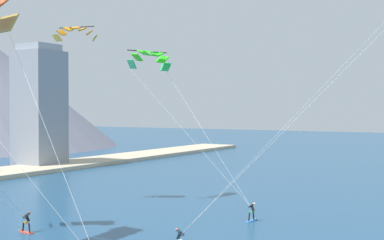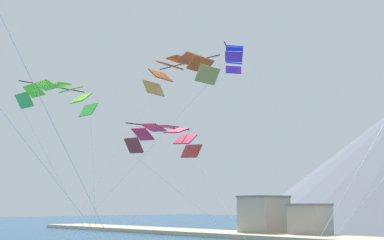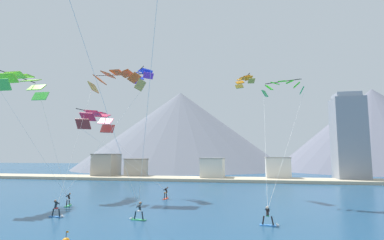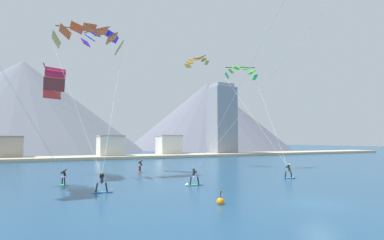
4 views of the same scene
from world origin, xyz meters
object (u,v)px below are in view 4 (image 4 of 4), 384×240
object	(u,v)px
parafoil_kite_distant_low_drift	(197,61)
kitesurfer_mid_center	(104,186)
parafoil_kite_mid_center	(89,35)
kitesurfer_near_trail	(290,173)
parafoil_kite_far_right	(54,80)
kitesurfer_far_left	(192,180)
parafoil_kite_distant_high_outer	(100,36)
race_marker_buoy	(221,202)
kitesurfer_far_right	(140,168)
kitesurfer_near_lead	(63,180)
parafoil_kite_near_trail	(242,72)

from	to	relation	value
parafoil_kite_distant_low_drift	kitesurfer_mid_center	bearing A→B (deg)	-133.75
parafoil_kite_mid_center	parafoil_kite_distant_low_drift	bearing A→B (deg)	20.06
kitesurfer_near_trail	kitesurfer_mid_center	xyz separation A→B (m)	(-21.01, -0.25, -0.01)
kitesurfer_near_trail	parafoil_kite_far_right	size ratio (longest dim) A/B	0.15
kitesurfer_far_left	parafoil_kite_distant_low_drift	bearing A→B (deg)	61.96
parafoil_kite_distant_high_outer	race_marker_buoy	xyz separation A→B (m)	(4.43, -26.18, -19.45)
kitesurfer_far_right	parafoil_kite_distant_low_drift	bearing A→B (deg)	23.54
parafoil_kite_mid_center	race_marker_buoy	bearing A→B (deg)	-72.67
kitesurfer_near_lead	race_marker_buoy	world-z (taller)	kitesurfer_near_lead
kitesurfer_near_lead	kitesurfer_mid_center	xyz separation A→B (m)	(2.89, -6.31, 0.09)
kitesurfer_far_left	race_marker_buoy	distance (m)	8.74
parafoil_kite_mid_center	parafoil_kite_far_right	bearing A→B (deg)	158.15
kitesurfer_far_left	kitesurfer_near_lead	bearing A→B (deg)	152.22
kitesurfer_near_trail	kitesurfer_mid_center	bearing A→B (deg)	-179.31
kitesurfer_far_left	parafoil_kite_distant_high_outer	distance (m)	26.77
kitesurfer_mid_center	race_marker_buoy	bearing A→B (deg)	-51.60
parafoil_kite_mid_center	parafoil_kite_far_right	xyz separation A→B (m)	(-3.80, 1.52, -5.77)
parafoil_kite_distant_high_outer	kitesurfer_far_left	bearing A→B (deg)	-70.06
kitesurfer_mid_center	parafoil_kite_near_trail	distance (m)	31.28
kitesurfer_near_lead	kitesurfer_near_trail	bearing A→B (deg)	-14.21
kitesurfer_mid_center	parafoil_kite_near_trail	size ratio (longest dim) A/B	0.12
kitesurfer_near_lead	kitesurfer_mid_center	size ratio (longest dim) A/B	0.98
kitesurfer_near_lead	kitesurfer_near_trail	size ratio (longest dim) A/B	0.99
kitesurfer_near_lead	parafoil_kite_mid_center	world-z (taller)	parafoil_kite_mid_center
kitesurfer_near_trail	parafoil_kite_mid_center	world-z (taller)	parafoil_kite_mid_center
kitesurfer_far_left	race_marker_buoy	size ratio (longest dim) A/B	1.75
kitesurfer_near_lead	parafoil_kite_far_right	world-z (taller)	parafoil_kite_far_right
kitesurfer_mid_center	race_marker_buoy	distance (m)	10.43
kitesurfer_near_lead	kitesurfer_mid_center	distance (m)	6.94
kitesurfer_far_left	parafoil_kite_near_trail	distance (m)	25.25
kitesurfer_near_lead	parafoil_kite_far_right	bearing A→B (deg)	96.76
kitesurfer_far_left	kitesurfer_far_right	bearing A→B (deg)	94.70
parafoil_kite_near_trail	parafoil_kite_far_right	world-z (taller)	parafoil_kite_near_trail
parafoil_kite_far_right	kitesurfer_far_left	bearing A→B (deg)	-48.45
parafoil_kite_far_right	race_marker_buoy	size ratio (longest dim) A/B	11.94
parafoil_kite_near_trail	kitesurfer_near_trail	bearing A→B (deg)	-102.14
parafoil_kite_distant_low_drift	race_marker_buoy	xyz separation A→B (m)	(-12.18, -27.65, -18.06)
kitesurfer_near_lead	race_marker_buoy	size ratio (longest dim) A/B	1.75
kitesurfer_near_lead	kitesurfer_far_right	bearing A→B (deg)	38.94
parafoil_kite_far_right	race_marker_buoy	world-z (taller)	parafoil_kite_far_right
parafoil_kite_far_right	parafoil_kite_distant_low_drift	distance (m)	23.96
kitesurfer_far_left	kitesurfer_near_trail	bearing A→B (deg)	-0.35
kitesurfer_near_lead	kitesurfer_far_left	size ratio (longest dim) A/B	1.00
kitesurfer_far_left	parafoil_kite_far_right	world-z (taller)	parafoil_kite_far_right
parafoil_kite_distant_high_outer	kitesurfer_near_lead	bearing A→B (deg)	-112.84
kitesurfer_far_right	race_marker_buoy	xyz separation A→B (m)	(-0.81, -22.70, -0.41)
kitesurfer_far_right	parafoil_kite_far_right	distance (m)	15.83
kitesurfer_far_left	parafoil_kite_mid_center	distance (m)	22.69
kitesurfer_far_right	parafoil_kite_near_trail	bearing A→B (deg)	-3.26
kitesurfer_near_trail	race_marker_buoy	size ratio (longest dim) A/B	1.77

